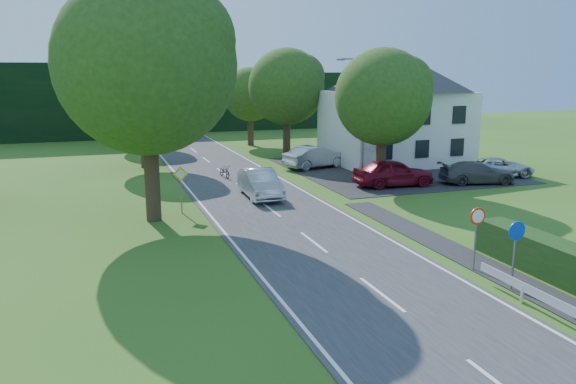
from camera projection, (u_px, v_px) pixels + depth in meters
name	position (u px, v px, depth m)	size (l,w,h in m)	color
road	(297.00, 230.00, 25.61)	(7.00, 80.00, 0.04)	#333335
parking_pad	(390.00, 170.00, 41.45)	(14.00, 16.00, 0.04)	black
line_edge_left	(228.00, 236.00, 24.57)	(0.12, 80.00, 0.01)	white
line_edge_right	(362.00, 224.00, 26.64)	(0.12, 80.00, 0.01)	white
line_centre	(297.00, 230.00, 25.61)	(0.12, 80.00, 0.01)	white
tree_main	(148.00, 100.00, 26.18)	(9.40, 9.40, 11.64)	#234514
tree_left_far	(143.00, 110.00, 41.61)	(7.00, 7.00, 8.58)	#234514
tree_right_far	(287.00, 103.00, 47.22)	(7.40, 7.40, 9.09)	#234514
tree_left_back	(137.00, 105.00, 52.91)	(6.60, 6.60, 8.07)	#234514
tree_right_back	(250.00, 107.00, 54.46)	(6.20, 6.20, 7.56)	#234514
tree_right_mid	(382.00, 118.00, 34.81)	(7.00, 7.00, 8.58)	#234514
treeline_right	(232.00, 101.00, 69.94)	(30.00, 5.00, 7.00)	black
house_white	(396.00, 107.00, 43.93)	(10.60, 8.40, 8.60)	white
streetlight	(362.00, 113.00, 36.49)	(2.03, 0.18, 8.00)	slate
sign_roundabout	(516.00, 242.00, 18.30)	(0.64, 0.08, 2.37)	slate
sign_speed_limit	(477.00, 224.00, 20.12)	(0.64, 0.11, 2.37)	slate
sign_priority_left	(181.00, 180.00, 28.42)	(0.78, 0.09, 2.44)	slate
moving_car	(260.00, 183.00, 32.14)	(1.70, 4.88, 1.61)	silver
motorcycle	(225.00, 171.00, 38.16)	(0.57, 1.64, 0.86)	black
parked_car_red	(393.00, 173.00, 35.23)	(2.03, 5.04, 1.72)	maroon
parked_car_silver_a	(315.00, 157.00, 41.96)	(1.75, 5.02, 1.66)	#B2B3B7
parked_car_grey	(477.00, 173.00, 36.14)	(1.96, 4.81, 1.40)	#48474C
parked_car_silver_b	(500.00, 167.00, 38.50)	(2.13, 4.62, 1.29)	silver
parasol	(371.00, 159.00, 39.67)	(2.20, 2.25, 2.02)	red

